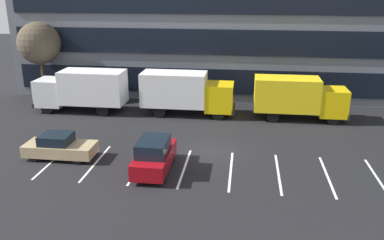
{
  "coord_description": "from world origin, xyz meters",
  "views": [
    {
      "loc": [
        2.0,
        -25.01,
        10.61
      ],
      "look_at": [
        -1.6,
        1.98,
        1.4
      ],
      "focal_mm": 37.83,
      "sensor_mm": 36.0,
      "label": 1
    }
  ],
  "objects": [
    {
      "name": "lot_markings",
      "position": [
        0.0,
        -2.98,
        0.0
      ],
      "size": [
        19.74,
        5.4,
        0.01
      ],
      "color": "silver",
      "rests_on": "ground_plane"
    },
    {
      "name": "sedan_tan",
      "position": [
        -9.52,
        -2.52,
        0.75
      ],
      "size": [
        4.46,
        1.87,
        1.6
      ],
      "color": "tan",
      "rests_on": "ground_plane"
    },
    {
      "name": "box_truck_yellow",
      "position": [
        -2.87,
        7.45,
        2.04
      ],
      "size": [
        7.8,
        2.58,
        3.62
      ],
      "color": "yellow",
      "rests_on": "ground_plane"
    },
    {
      "name": "ground_plane",
      "position": [
        0.0,
        0.0,
        0.0
      ],
      "size": [
        120.0,
        120.0,
        0.0
      ],
      "primitive_type": "plane",
      "color": "black"
    },
    {
      "name": "box_truck_yellow_all",
      "position": [
        6.35,
        7.4,
        1.95
      ],
      "size": [
        7.46,
        2.47,
        3.46
      ],
      "color": "yellow",
      "rests_on": "ground_plane"
    },
    {
      "name": "bare_tree",
      "position": [
        -17.0,
        10.44,
        5.37
      ],
      "size": [
        3.92,
        3.92,
        7.35
      ],
      "color": "#473323",
      "rests_on": "ground_plane"
    },
    {
      "name": "suv_maroon",
      "position": [
        -3.12,
        -3.57,
        0.98
      ],
      "size": [
        1.91,
        4.5,
        2.03
      ],
      "color": "maroon",
      "rests_on": "ground_plane"
    },
    {
      "name": "office_building",
      "position": [
        0.0,
        17.95,
        9.0
      ],
      "size": [
        41.15,
        12.65,
        18.0
      ],
      "color": "slate",
      "rests_on": "ground_plane"
    },
    {
      "name": "box_truck_white",
      "position": [
        -11.8,
        7.18,
        2.04
      ],
      "size": [
        7.83,
        2.59,
        3.63
      ],
      "color": "white",
      "rests_on": "ground_plane"
    }
  ]
}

